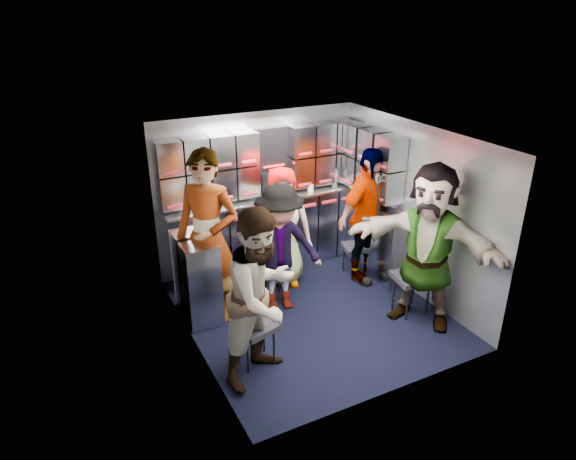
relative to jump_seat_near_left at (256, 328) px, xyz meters
name	(u,v)px	position (x,y,z in m)	size (l,w,h in m)	color
floor	(312,313)	(0.94, 0.53, -0.40)	(3.00, 3.00, 0.00)	black
wall_back	(258,191)	(0.94, 2.03, 0.65)	(2.80, 0.04, 2.10)	#90949D
wall_left	(190,258)	(-0.46, 0.53, 0.65)	(0.04, 3.00, 2.10)	#90949D
wall_right	(414,210)	(2.34, 0.53, 0.65)	(0.04, 3.00, 2.10)	#90949D
ceiling	(316,137)	(0.94, 0.53, 1.70)	(2.80, 3.00, 0.02)	silver
cart_bank_back	(265,234)	(0.94, 1.82, 0.09)	(2.68, 0.38, 0.99)	#969BA5
cart_bank_left	(197,278)	(-0.25, 1.09, 0.09)	(0.38, 0.76, 0.99)	#969BA5
counter	(265,198)	(0.94, 1.82, 0.61)	(2.68, 0.42, 0.03)	#B9BCC1
locker_bank_back	(262,162)	(0.94, 1.88, 1.09)	(2.68, 0.28, 0.82)	#969BA5
locker_bank_right	(372,162)	(2.19, 1.23, 1.09)	(0.28, 1.00, 0.82)	#969BA5
right_cabinet	(372,235)	(2.19, 1.13, 0.10)	(0.28, 1.20, 1.00)	#969BA5
coffee_niche	(273,160)	(1.12, 1.94, 1.07)	(0.46, 0.16, 0.84)	black
red_latch_strip	(271,213)	(0.94, 1.62, 0.48)	(2.60, 0.02, 0.03)	maroon
jump_seat_near_left	(256,328)	(0.00, 0.00, 0.00)	(0.47, 0.45, 0.45)	black
jump_seat_mid_left	(273,271)	(0.67, 1.00, -0.01)	(0.43, 0.41, 0.44)	black
jump_seat_center	(276,247)	(0.96, 1.53, 0.01)	(0.43, 0.42, 0.47)	black
jump_seat_mid_right	(356,248)	(1.96, 1.13, -0.05)	(0.41, 0.40, 0.40)	black
jump_seat_near_right	(412,279)	(1.99, 0.04, 0.02)	(0.46, 0.44, 0.48)	black
attendant_standing	(208,238)	(-0.11, 1.01, 0.59)	(0.72, 0.47, 1.98)	black
attendant_arc_a	(262,296)	(0.00, -0.18, 0.47)	(0.85, 0.66, 1.74)	black
attendant_arc_b	(280,249)	(0.67, 0.82, 0.37)	(1.00, 0.57, 1.55)	black
attendant_arc_c	(282,227)	(0.96, 1.35, 0.37)	(0.76, 0.49, 1.55)	black
attendant_arc_d	(367,217)	(1.96, 0.95, 0.48)	(1.03, 0.43, 1.77)	black
attendant_arc_e	(428,246)	(1.99, -0.14, 0.53)	(1.73, 0.55, 1.87)	black
bottle_left	(189,201)	(-0.07, 1.77, 0.77)	(0.06, 0.06, 0.28)	white
bottle_mid	(221,196)	(0.32, 1.77, 0.76)	(0.06, 0.06, 0.26)	white
bottle_right	(335,178)	(1.98, 1.77, 0.74)	(0.07, 0.07, 0.23)	white
cup_left	(211,204)	(0.19, 1.76, 0.68)	(0.08, 0.08, 0.11)	tan
cup_right	(310,188)	(1.59, 1.76, 0.67)	(0.08, 0.08, 0.09)	tan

